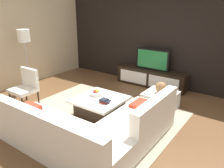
{
  "coord_description": "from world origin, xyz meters",
  "views": [
    {
      "loc": [
        2.76,
        -3.45,
        2.35
      ],
      "look_at": [
        -0.11,
        0.57,
        0.57
      ],
      "focal_mm": 36.66,
      "sensor_mm": 36.0,
      "label": 1
    }
  ],
  "objects": [
    {
      "name": "accent_chair_near",
      "position": [
        -1.86,
        -0.48,
        0.49
      ],
      "size": [
        0.57,
        0.51,
        0.87
      ],
      "rotation": [
        0.0,
        0.0,
        -0.09
      ],
      "color": "black",
      "rests_on": "ground"
    },
    {
      "name": "ottoman",
      "position": [
        0.86,
        1.13,
        0.2
      ],
      "size": [
        0.7,
        0.7,
        0.4
      ],
      "primitive_type": "cube",
      "color": "white",
      "rests_on": "ground"
    },
    {
      "name": "coffee_table",
      "position": [
        -0.1,
        0.1,
        0.2
      ],
      "size": [
        1.01,
        1.02,
        0.38
      ],
      "color": "black",
      "rests_on": "ground"
    },
    {
      "name": "book_stack",
      "position": [
        0.12,
        -0.02,
        0.42
      ],
      "size": [
        0.2,
        0.16,
        0.09
      ],
      "color": "maroon",
      "rests_on": "coffee_table"
    },
    {
      "name": "sectional_couch",
      "position": [
        0.51,
        -0.89,
        0.28
      ],
      "size": [
        2.41,
        2.32,
        0.82
      ],
      "color": "white",
      "rests_on": "ground"
    },
    {
      "name": "ground_plane",
      "position": [
        0.0,
        0.0,
        0.0
      ],
      "size": [
        14.0,
        14.0,
        0.0
      ],
      "primitive_type": "plane",
      "color": "brown"
    },
    {
      "name": "television",
      "position": [
        0.0,
        2.4,
        0.8
      ],
      "size": [
        1.01,
        0.06,
        0.61
      ],
      "color": "black",
      "rests_on": "media_console"
    },
    {
      "name": "fruit_bowl",
      "position": [
        -0.28,
        0.2,
        0.43
      ],
      "size": [
        0.28,
        0.28,
        0.13
      ],
      "color": "silver",
      "rests_on": "coffee_table"
    },
    {
      "name": "feature_wall_back",
      "position": [
        0.0,
        2.7,
        1.4
      ],
      "size": [
        6.4,
        0.12,
        2.8
      ],
      "primitive_type": "cube",
      "color": "black",
      "rests_on": "ground"
    },
    {
      "name": "media_console",
      "position": [
        -0.0,
        2.4,
        0.25
      ],
      "size": [
        2.07,
        0.48,
        0.5
      ],
      "color": "black",
      "rests_on": "ground"
    },
    {
      "name": "floor_lamp",
      "position": [
        -2.62,
        0.12,
        1.41
      ],
      "size": [
        0.32,
        0.32,
        1.68
      ],
      "color": "#A5A5AA",
      "rests_on": "ground"
    },
    {
      "name": "side_wall_left",
      "position": [
        -3.2,
        0.2,
        1.4
      ],
      "size": [
        0.12,
        5.2,
        2.8
      ],
      "primitive_type": "cube",
      "color": "#C6B28E",
      "rests_on": "ground"
    },
    {
      "name": "decorative_ball",
      "position": [
        0.86,
        1.13,
        0.53
      ],
      "size": [
        0.26,
        0.26,
        0.26
      ],
      "primitive_type": "sphere",
      "color": "#997247",
      "rests_on": "ottoman"
    },
    {
      "name": "area_rug",
      "position": [
        -0.1,
        0.0,
        0.01
      ],
      "size": [
        3.37,
        2.69,
        0.01
      ],
      "primitive_type": "cube",
      "color": "tan",
      "rests_on": "ground"
    }
  ]
}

